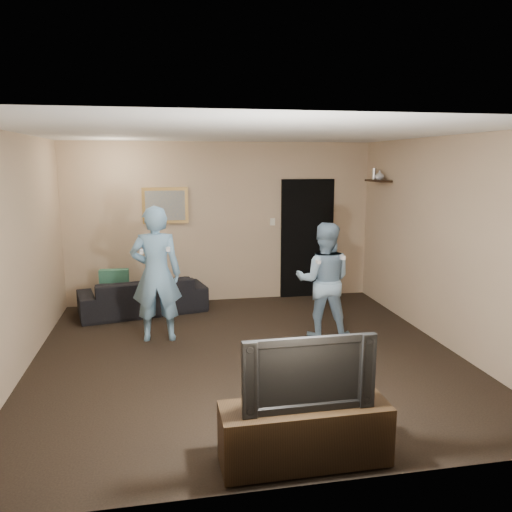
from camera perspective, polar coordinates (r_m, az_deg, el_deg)
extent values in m
plane|color=black|center=(6.11, -1.02, -11.23)|extent=(5.00, 5.00, 0.00)
cube|color=silver|center=(5.68, -1.10, 13.90)|extent=(5.00, 5.00, 0.04)
cube|color=tan|center=(8.20, -3.96, 3.81)|extent=(5.00, 0.04, 2.60)
cube|color=tan|center=(3.38, 6.02, -6.33)|extent=(5.00, 0.04, 2.60)
cube|color=tan|center=(5.89, -25.81, 0.01)|extent=(0.04, 5.00, 2.60)
cube|color=tan|center=(6.63, 20.77, 1.49)|extent=(0.04, 5.00, 2.60)
imported|color=black|center=(7.84, -12.78, -4.39)|extent=(2.00, 1.12, 0.55)
cube|color=#1B5341|center=(7.82, -15.87, -3.03)|extent=(0.43, 0.16, 0.43)
cube|color=olive|center=(8.09, -10.33, 5.71)|extent=(0.72, 0.05, 0.57)
cube|color=slate|center=(8.07, -10.33, 5.69)|extent=(0.62, 0.01, 0.47)
cube|color=black|center=(8.50, 5.85, 1.99)|extent=(0.90, 0.06, 2.00)
cube|color=silver|center=(8.32, 1.90, 3.93)|extent=(0.08, 0.02, 0.12)
cube|color=black|center=(8.11, 13.80, 8.34)|extent=(0.20, 0.60, 0.03)
imported|color=silver|center=(8.07, 13.93, 8.95)|extent=(0.18, 0.18, 0.15)
cylinder|color=silver|center=(8.26, 13.35, 9.13)|extent=(0.06, 0.06, 0.18)
cube|color=black|center=(4.05, 5.57, -19.51)|extent=(1.29, 0.42, 0.46)
imported|color=black|center=(3.82, 5.72, -12.79)|extent=(1.00, 0.14, 0.57)
imported|color=#75A6CC|center=(6.49, -11.34, -2.03)|extent=(0.66, 0.45, 1.75)
cube|color=white|center=(6.21, -12.95, 0.50)|extent=(0.04, 0.14, 0.04)
cube|color=white|center=(6.21, -10.01, 0.77)|extent=(0.05, 0.09, 0.05)
imported|color=#80A0BB|center=(6.55, 7.75, -2.81)|extent=(0.88, 0.78, 1.52)
cube|color=white|center=(6.24, 7.06, -0.63)|extent=(0.04, 0.14, 0.04)
cube|color=white|center=(6.33, 9.83, -0.14)|extent=(0.05, 0.09, 0.05)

